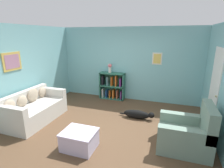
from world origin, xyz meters
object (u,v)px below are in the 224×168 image
Objects in this scene: recliner_chair at (187,134)px; coffee_table at (79,139)px; vase at (110,68)px; dog at (138,114)px; couch at (34,109)px; bookshelf at (112,86)px.

coffee_table is at bearing -161.30° from recliner_chair.
coffee_table is at bearing -82.65° from vase.
coffee_table reaches higher than dog.
dog is at bearing 20.69° from couch.
recliner_chair is at bearing -40.27° from dog.
coffee_table is 0.68× the size of dog.
dog is (0.91, 1.76, -0.09)m from coffee_table.
bookshelf is at bearing 13.37° from vase.
recliner_chair is at bearing 18.70° from coffee_table.
couch is 1.67× the size of recliner_chair.
coffee_table is 1.98m from dog.
couch is 5.22× the size of vase.
recliner_chair is (2.44, -2.37, -0.14)m from bookshelf.
couch is at bearing 157.89° from coffee_table.
couch is 3.94m from recliner_chair.
couch is 1.95m from coffee_table.
bookshelf is 0.71m from vase.
dog is at bearing 139.73° from recliner_chair.
bookshelf is at bearing 95.65° from coffee_table.
vase is at bearing -166.63° from bookshelf.
bookshelf is 3.40m from recliner_chair.
couch is 1.72× the size of bookshelf.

